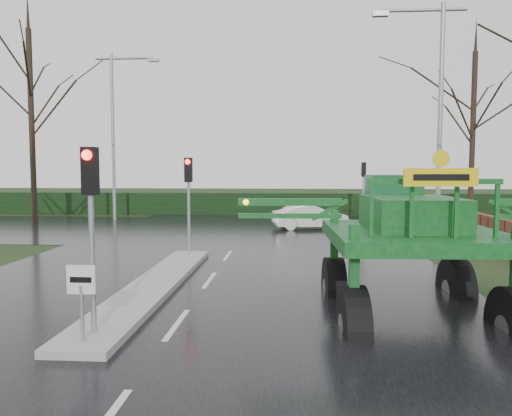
# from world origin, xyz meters

# --- Properties ---
(ground) EXTENTS (140.00, 140.00, 0.00)m
(ground) POSITION_xyz_m (0.00, 0.00, 0.00)
(ground) COLOR black
(ground) RESTS_ON ground
(road_main) EXTENTS (14.00, 80.00, 0.02)m
(road_main) POSITION_xyz_m (0.00, 10.00, 0.00)
(road_main) COLOR black
(road_main) RESTS_ON ground
(road_cross) EXTENTS (80.00, 12.00, 0.02)m
(road_cross) POSITION_xyz_m (0.00, 16.00, 0.01)
(road_cross) COLOR black
(road_cross) RESTS_ON ground
(median_island) EXTENTS (1.20, 10.00, 0.16)m
(median_island) POSITION_xyz_m (-1.30, 3.00, 0.09)
(median_island) COLOR gray
(median_island) RESTS_ON ground
(hedge_row) EXTENTS (44.00, 0.90, 1.50)m
(hedge_row) POSITION_xyz_m (0.00, 24.00, 0.75)
(hedge_row) COLOR black
(hedge_row) RESTS_ON ground
(brick_wall) EXTENTS (0.40, 20.00, 1.20)m
(brick_wall) POSITION_xyz_m (10.50, 16.00, 0.60)
(brick_wall) COLOR #592D1E
(brick_wall) RESTS_ON ground
(keep_left_sign) EXTENTS (0.50, 0.07, 1.35)m
(keep_left_sign) POSITION_xyz_m (-1.30, -1.50, 1.06)
(keep_left_sign) COLOR gray
(keep_left_sign) RESTS_ON ground
(traffic_signal_near) EXTENTS (0.26, 0.33, 3.52)m
(traffic_signal_near) POSITION_xyz_m (-1.30, -1.01, 2.59)
(traffic_signal_near) COLOR gray
(traffic_signal_near) RESTS_ON ground
(traffic_signal_mid) EXTENTS (0.26, 0.33, 3.52)m
(traffic_signal_mid) POSITION_xyz_m (-1.30, 7.49, 2.59)
(traffic_signal_mid) COLOR gray
(traffic_signal_mid) RESTS_ON ground
(traffic_signal_far) EXTENTS (0.26, 0.33, 3.52)m
(traffic_signal_far) POSITION_xyz_m (6.50, 20.01, 2.59)
(traffic_signal_far) COLOR gray
(traffic_signal_far) RESTS_ON ground
(street_light_right) EXTENTS (3.85, 0.30, 10.00)m
(street_light_right) POSITION_xyz_m (8.19, 12.00, 5.99)
(street_light_right) COLOR gray
(street_light_right) RESTS_ON ground
(street_light_left_far) EXTENTS (3.85, 0.30, 10.00)m
(street_light_left_far) POSITION_xyz_m (-8.19, 20.00, 5.99)
(street_light_left_far) COLOR gray
(street_light_left_far) RESTS_ON ground
(tree_left_far) EXTENTS (7.70, 7.70, 13.26)m
(tree_left_far) POSITION_xyz_m (-12.50, 18.00, 7.15)
(tree_left_far) COLOR black
(tree_left_far) RESTS_ON ground
(tree_right_far) EXTENTS (7.00, 7.00, 12.05)m
(tree_right_far) POSITION_xyz_m (13.00, 21.00, 6.50)
(tree_right_far) COLOR black
(tree_right_far) RESTS_ON ground
(crop_sprayer) EXTENTS (7.78, 4.97, 4.35)m
(crop_sprayer) POSITION_xyz_m (3.49, 0.20, 2.06)
(crop_sprayer) COLOR black
(crop_sprayer) RESTS_ON ground
(white_sedan) EXTENTS (4.06, 2.12, 1.27)m
(white_sedan) POSITION_xyz_m (3.26, 16.23, 0.00)
(white_sedan) COLOR silver
(white_sedan) RESTS_ON ground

